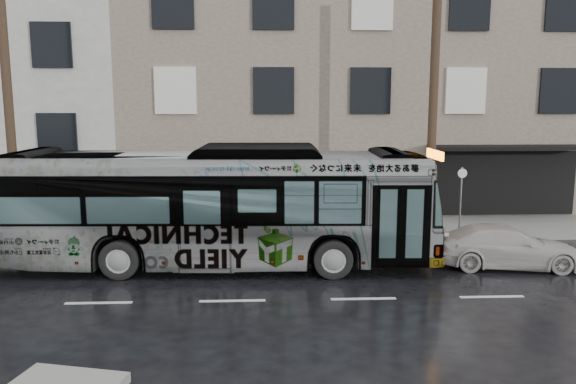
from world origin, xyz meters
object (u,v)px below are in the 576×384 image
at_px(utility_pole_front, 433,105).
at_px(sign_post, 460,202).
at_px(bus, 215,206).
at_px(white_sedan, 506,246).
at_px(utility_pole_rear, 9,106).

xyz_separation_m(utility_pole_front, sign_post, (1.10, 0.00, -3.30)).
xyz_separation_m(utility_pole_front, bus, (-7.14, -2.75, -2.88)).
bearing_deg(bus, utility_pole_front, -66.79).
xyz_separation_m(utility_pole_front, white_sedan, (1.34, -3.26, -4.05)).
bearing_deg(bus, utility_pole_rear, 70.30).
distance_m(utility_pole_front, sign_post, 3.48).
bearing_deg(white_sedan, utility_pole_front, 29.89).
height_order(bus, white_sedan, bus).
height_order(utility_pole_rear, white_sedan, utility_pole_rear).
relative_size(sign_post, white_sedan, 0.58).
height_order(utility_pole_front, utility_pole_rear, same).
bearing_deg(utility_pole_front, white_sedan, -67.63).
bearing_deg(sign_post, utility_pole_front, 180.00).
xyz_separation_m(sign_post, bus, (-8.24, -2.75, 0.42)).
bearing_deg(utility_pole_front, utility_pole_rear, 180.00).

